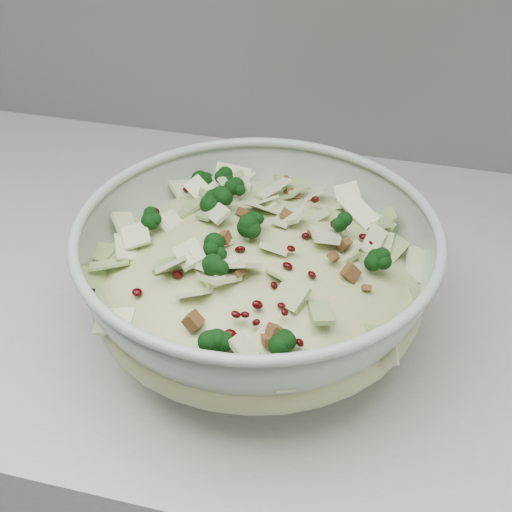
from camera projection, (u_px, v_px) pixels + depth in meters
The scene contains 3 objects.
counter at pixel (86, 470), 1.09m from camera, with size 3.60×0.60×0.90m, color #BCBCB7.
mixing_bowl at pixel (257, 281), 0.64m from camera, with size 0.42×0.42×0.13m.
salad at pixel (257, 263), 0.63m from camera, with size 0.38×0.38×0.13m.
Camera 1 is at (0.42, 1.12, 1.38)m, focal length 50.00 mm.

